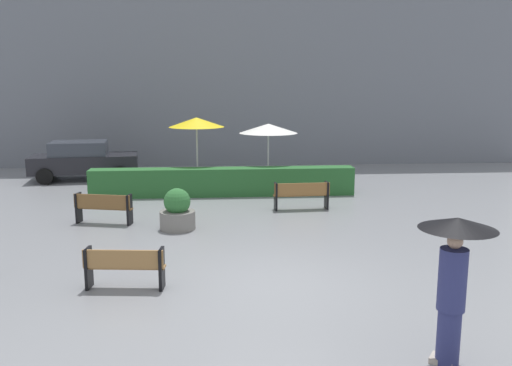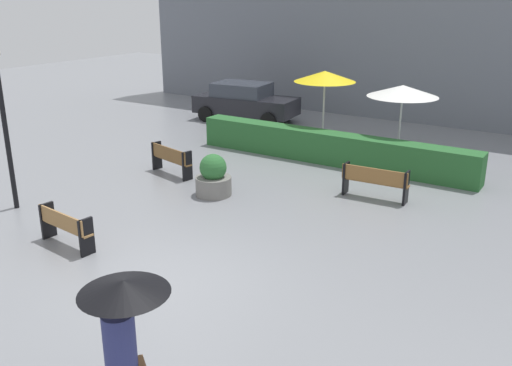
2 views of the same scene
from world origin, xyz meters
The scene contains 12 objects.
ground_plane centered at (0.00, 0.00, 0.00)m, with size 60.00×60.00×0.00m, color gray.
bench_near_left centered at (-2.86, -0.17, 0.47)m, with size 1.55×0.49×0.80m.
bench_far_left centered at (-4.25, 4.78, 0.51)m, with size 1.65×0.68×0.85m.
bench_back_row centered at (1.54, 6.07, 0.51)m, with size 1.75×0.44×0.86m.
pedestrian_with_umbrella centered at (2.11, -3.30, 1.39)m, with size 1.05×1.05×2.08m.
planter_pot centered at (-2.15, 4.06, 0.48)m, with size 0.95×0.95×1.12m.
lamp_post centered at (-5.74, 0.65, 2.40)m, with size 0.28×0.28×3.92m.
patio_umbrella_yellow centered at (-1.79, 9.77, 2.47)m, with size 2.04×2.04×2.65m.
patio_umbrella_white centered at (0.86, 9.78, 2.23)m, with size 2.18×2.18×2.41m.
hedge_strip centered at (-0.86, 8.40, 0.49)m, with size 9.18×0.70×0.98m, color #28602D.
building_facade centered at (0.00, 16.00, 4.68)m, with size 28.00×1.20×9.35m, color slate.
parked_car centered at (-6.50, 12.04, 0.82)m, with size 4.38×2.37×1.57m.
Camera 2 is at (6.38, -7.12, 5.12)m, focal length 39.42 mm.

